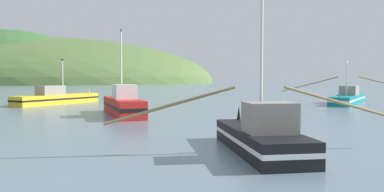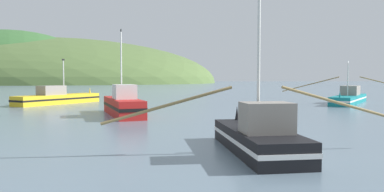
# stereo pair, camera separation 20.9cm
# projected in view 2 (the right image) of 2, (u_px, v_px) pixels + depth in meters

# --- Properties ---
(hill_far_center) EXTENTS (96.16, 76.93, 54.38)m
(hill_far_center) POSITION_uv_depth(u_px,v_px,m) (10.00, 84.00, 179.82)
(hill_far_center) COLOR #386633
(hill_far_center) RESTS_ON ground
(hill_mid_right) EXTENTS (193.11, 154.49, 51.62)m
(hill_mid_right) POSITION_uv_depth(u_px,v_px,m) (53.00, 83.00, 208.99)
(hill_mid_right) COLOR #516B38
(hill_mid_right) RESTS_ON ground
(fishing_boat_black) EXTENTS (12.40, 6.81, 6.76)m
(fishing_boat_black) POSITION_uv_depth(u_px,v_px,m) (258.00, 136.00, 14.13)
(fishing_boat_black) COLOR black
(fishing_boat_black) RESTS_ON ground
(fishing_boat_yellow) EXTENTS (8.07, 10.11, 5.23)m
(fishing_boat_yellow) POSITION_uv_depth(u_px,v_px,m) (58.00, 98.00, 40.56)
(fishing_boat_yellow) COLOR gold
(fishing_boat_yellow) RESTS_ON ground
(fishing_boat_teal) EXTENTS (12.55, 10.64, 4.94)m
(fishing_boat_teal) POSITION_uv_depth(u_px,v_px,m) (349.00, 98.00, 41.24)
(fishing_boat_teal) COLOR #147F84
(fishing_boat_teal) RESTS_ON ground
(fishing_boat_red) EXTENTS (4.22, 8.80, 6.96)m
(fishing_boat_red) POSITION_uv_depth(u_px,v_px,m) (123.00, 105.00, 28.18)
(fishing_boat_red) COLOR red
(fishing_boat_red) RESTS_ON ground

